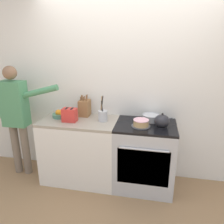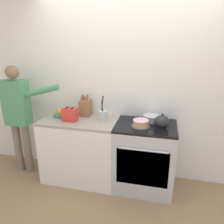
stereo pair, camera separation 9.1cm
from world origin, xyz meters
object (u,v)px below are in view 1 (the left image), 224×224
knife_block (85,108)px  toaster (70,115)px  mixing_bowl (151,118)px  utensil_crock (103,115)px  layer_cake (141,123)px  stove_range (144,156)px  tea_kettle (162,121)px  fruit_bowl (60,114)px  person_baker (16,113)px

knife_block → toaster: (-0.12, -0.26, -0.03)m
mixing_bowl → utensil_crock: (-0.63, -0.13, 0.03)m
layer_cake → utensil_crock: bearing=169.6°
stove_range → knife_block: 1.06m
stove_range → toaster: toaster is taller
utensil_crock → tea_kettle: bearing=-4.7°
stove_range → fruit_bowl: bearing=177.4°
stove_range → utensil_crock: 0.78m
layer_cake → toaster: toaster is taller
layer_cake → mixing_bowl: layer_cake is taller
stove_range → toaster: size_ratio=4.49×
toaster → stove_range: bearing=4.3°
layer_cake → tea_kettle: bearing=6.9°
person_baker → toaster: bearing=-3.2°
layer_cake → toaster: size_ratio=1.17×
mixing_bowl → tea_kettle: bearing=-54.6°
tea_kettle → knife_block: bearing=168.2°
layer_cake → tea_kettle: size_ratio=1.04×
mixing_bowl → fruit_bowl: (-1.25, -0.10, -0.00)m
knife_block → fruit_bowl: (-0.32, -0.13, -0.07)m
mixing_bowl → fruit_bowl: 1.25m
tea_kettle → fruit_bowl: (-1.38, 0.09, -0.04)m
stove_range → utensil_crock: bearing=177.7°
utensil_crock → toaster: (-0.42, -0.10, 0.01)m
layer_cake → knife_block: knife_block is taller
layer_cake → mixing_bowl: size_ratio=1.01×
stove_range → toaster: bearing=-175.7°
layer_cake → utensil_crock: (-0.51, 0.09, 0.03)m
fruit_bowl → stove_range: bearing=-2.6°
stove_range → fruit_bowl: size_ratio=4.31×
knife_block → person_baker: 0.97m
layer_cake → knife_block: 0.85m
stove_range → layer_cake: bearing=-130.2°
layer_cake → toaster: 0.94m
mixing_bowl → toaster: size_ratio=1.16×
stove_range → layer_cake: size_ratio=3.84×
knife_block → utensil_crock: size_ratio=0.93×
mixing_bowl → knife_block: (-0.93, 0.03, 0.07)m
utensil_crock → fruit_bowl: bearing=177.3°
knife_block → layer_cake: bearing=-17.4°
utensil_crock → person_baker: size_ratio=0.21×
stove_range → knife_block: knife_block is taller
knife_block → stove_range: bearing=-11.9°
layer_cake → stove_range: bearing=49.8°
layer_cake → utensil_crock: utensil_crock is taller
toaster → person_baker: bearing=176.9°
stove_range → person_baker: bearing=-179.0°
mixing_bowl → toaster: 1.08m
layer_cake → fruit_bowl: size_ratio=1.12×
tea_kettle → toaster: size_ratio=1.13×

